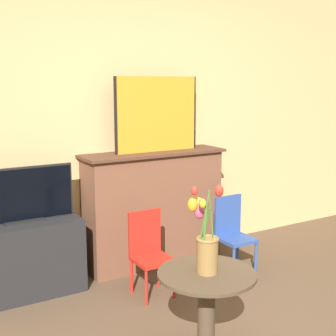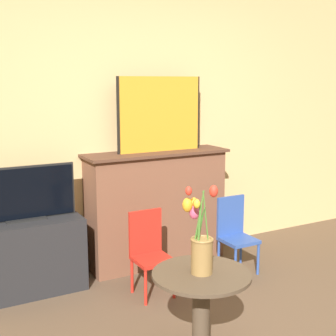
{
  "view_description": "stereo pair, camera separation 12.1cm",
  "coord_description": "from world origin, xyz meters",
  "px_view_note": "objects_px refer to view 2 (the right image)",
  "views": [
    {
      "loc": [
        -1.87,
        -1.69,
        1.66
      ],
      "look_at": [
        -0.12,
        1.23,
        1.02
      ],
      "focal_mm": 50.0,
      "sensor_mm": 36.0,
      "label": 1
    },
    {
      "loc": [
        -1.77,
        -1.75,
        1.66
      ],
      "look_at": [
        -0.12,
        1.23,
        1.02
      ],
      "focal_mm": 50.0,
      "sensor_mm": 36.0,
      "label": 2
    }
  ],
  "objects_px": {
    "vase_tulips": "(200,241)",
    "chair_red": "(149,249)",
    "painting": "(160,114)",
    "tv_monitor": "(24,194)",
    "chair_blue": "(235,231)"
  },
  "relations": [
    {
      "from": "tv_monitor",
      "to": "chair_blue",
      "type": "distance_m",
      "value": 1.81
    },
    {
      "from": "vase_tulips",
      "to": "chair_red",
      "type": "bearing_deg",
      "value": 80.01
    },
    {
      "from": "painting",
      "to": "chair_blue",
      "type": "height_order",
      "value": "painting"
    },
    {
      "from": "vase_tulips",
      "to": "chair_blue",
      "type": "bearing_deg",
      "value": 45.04
    },
    {
      "from": "tv_monitor",
      "to": "chair_blue",
      "type": "xyz_separation_m",
      "value": [
        1.69,
        -0.46,
        -0.43
      ]
    },
    {
      "from": "painting",
      "to": "vase_tulips",
      "type": "xyz_separation_m",
      "value": [
        -0.57,
        -1.56,
        -0.6
      ]
    },
    {
      "from": "painting",
      "to": "chair_red",
      "type": "relative_size",
      "value": 1.24
    },
    {
      "from": "painting",
      "to": "tv_monitor",
      "type": "bearing_deg",
      "value": -177.3
    },
    {
      "from": "chair_red",
      "to": "vase_tulips",
      "type": "relative_size",
      "value": 1.29
    },
    {
      "from": "painting",
      "to": "tv_monitor",
      "type": "distance_m",
      "value": 1.35
    },
    {
      "from": "chair_red",
      "to": "chair_blue",
      "type": "xyz_separation_m",
      "value": [
        0.86,
        0.04,
        0.0
      ]
    },
    {
      "from": "vase_tulips",
      "to": "painting",
      "type": "bearing_deg",
      "value": 69.93
    },
    {
      "from": "chair_red",
      "to": "chair_blue",
      "type": "height_order",
      "value": "same"
    },
    {
      "from": "painting",
      "to": "vase_tulips",
      "type": "height_order",
      "value": "painting"
    },
    {
      "from": "tv_monitor",
      "to": "chair_blue",
      "type": "bearing_deg",
      "value": -15.22
    }
  ]
}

